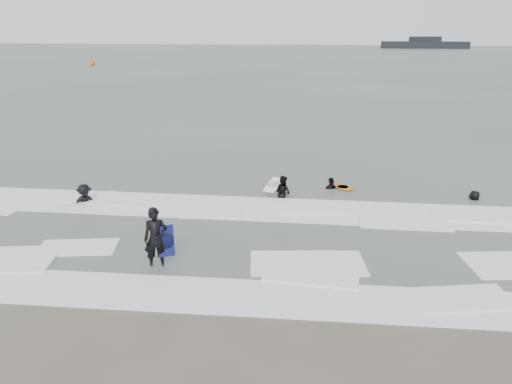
# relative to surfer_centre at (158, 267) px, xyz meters

# --- Properties ---
(ground) EXTENTS (320.00, 320.00, 0.00)m
(ground) POSITION_rel_surfer_centre_xyz_m (2.50, -0.85, 0.00)
(ground) COLOR brown
(ground) RESTS_ON ground
(sea) EXTENTS (320.00, 320.00, 0.00)m
(sea) POSITION_rel_surfer_centre_xyz_m (2.50, 79.15, 0.06)
(sea) COLOR #47544C
(sea) RESTS_ON ground
(surfer_centre) EXTENTS (0.81, 0.65, 1.93)m
(surfer_centre) POSITION_rel_surfer_centre_xyz_m (0.00, 0.00, 0.00)
(surfer_centre) COLOR black
(surfer_centre) RESTS_ON ground
(surfer_wading) EXTENTS (0.93, 0.91, 1.51)m
(surfer_wading) POSITION_rel_surfer_centre_xyz_m (3.33, 6.78, 0.00)
(surfer_wading) COLOR black
(surfer_wading) RESTS_ON ground
(surfer_breaker) EXTENTS (1.23, 1.19, 1.69)m
(surfer_breaker) POSITION_rel_surfer_centre_xyz_m (-4.60, 5.06, 0.00)
(surfer_breaker) COLOR black
(surfer_breaker) RESTS_ON ground
(surfer_right_near) EXTENTS (1.07, 0.74, 1.68)m
(surfer_right_near) POSITION_rel_surfer_centre_xyz_m (5.40, 8.14, 0.00)
(surfer_right_near) COLOR black
(surfer_right_near) RESTS_ON ground
(surfer_right_far) EXTENTS (0.91, 0.86, 1.57)m
(surfer_right_far) POSITION_rel_surfer_centre_xyz_m (11.25, 7.33, 0.00)
(surfer_right_far) COLOR black
(surfer_right_far) RESTS_ON ground
(surf_foam) EXTENTS (30.03, 9.06, 0.09)m
(surf_foam) POSITION_rel_surfer_centre_xyz_m (2.50, 2.85, 0.04)
(surf_foam) COLOR white
(surf_foam) RESTS_ON ground
(bodyboards) EXTENTS (6.39, 8.76, 1.25)m
(bodyboards) POSITION_rel_surfer_centre_xyz_m (3.08, 5.07, 0.50)
(bodyboards) COLOR #0D113F
(bodyboards) RESTS_ON ground
(buoy) EXTENTS (1.00, 1.00, 1.65)m
(buoy) POSITION_rel_surfer_centre_xyz_m (-33.36, 70.60, 0.42)
(buoy) COLOR #DE5309
(buoy) RESTS_ON ground
(vessel_horizon) EXTENTS (24.03, 4.29, 3.26)m
(vessel_horizon) POSITION_rel_surfer_centre_xyz_m (35.37, 140.00, 1.22)
(vessel_horizon) COLOR black
(vessel_horizon) RESTS_ON ground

